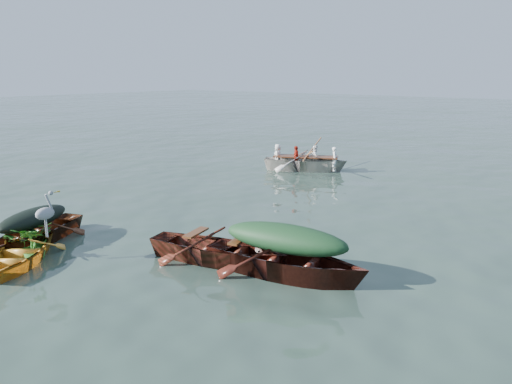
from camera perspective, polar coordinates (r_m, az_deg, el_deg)
ground at (r=10.39m, az=-9.72°, el=-7.38°), size 140.00×140.00×0.00m
yellow_dinghy at (r=10.97m, az=-25.32°, el=-7.40°), size 2.97×3.10×0.80m
dark_covered_boat at (r=12.06m, az=-23.88°, el=-5.41°), size 2.38×3.70×0.85m
green_tarp_boat at (r=9.35m, az=3.32°, el=-9.62°), size 4.52×2.10×1.01m
open_wooden_boat at (r=10.00m, az=-4.36°, el=-8.06°), size 4.24×2.20×0.93m
rowed_boat at (r=19.16m, az=5.66°, el=2.43°), size 4.53×3.16×1.05m
dark_tarp_cover at (r=11.88m, az=-24.17°, el=-2.54°), size 1.31×2.04×0.40m
green_tarp_cover at (r=9.08m, az=3.39°, el=-5.17°), size 2.49×1.16×0.52m
thwart_benches at (r=9.83m, az=-4.41°, el=-5.44°), size 2.15×1.22×0.04m
heron at (r=10.56m, az=-22.91°, el=-3.03°), size 0.48×0.48×0.92m
dinghy_weeds at (r=11.23m, az=-24.54°, el=-3.08°), size 1.12×1.14×0.60m
rowers at (r=19.01m, az=5.72°, el=5.11°), size 3.29×2.44×0.76m
oars at (r=19.06m, az=5.70°, el=4.07°), size 1.70×2.59×0.06m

